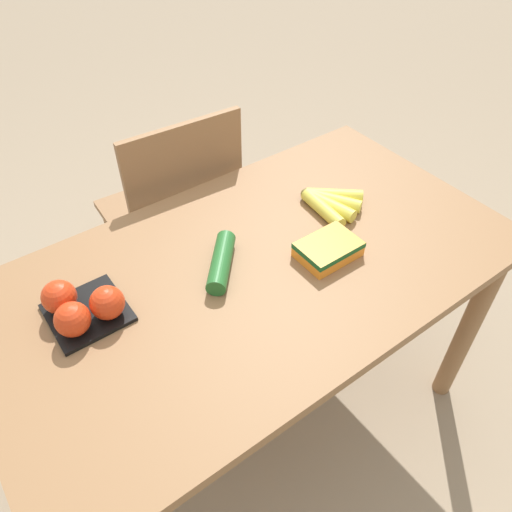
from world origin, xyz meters
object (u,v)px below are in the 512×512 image
Objects in this scene: banana_bunch at (329,202)px; cucumber_near at (221,262)px; chair at (176,218)px; tomato_pack at (81,307)px; carrot_bag at (328,248)px.

cucumber_near is at bearing -175.91° from banana_bunch.
chair is at bearing 75.25° from cucumber_near.
cucumber_near is (-0.38, -0.03, 0.01)m from banana_bunch.
cucumber_near is (0.33, -0.05, -0.02)m from tomato_pack.
banana_bunch is 0.20m from carrot_bag.
banana_bunch is 1.16× the size of carrot_bag.
carrot_bag is at bearing -132.96° from banana_bunch.
banana_bunch is at bearing 47.04° from carrot_bag.
carrot_bag is 0.90× the size of cucumber_near.
banana_bunch is (0.24, -0.49, 0.27)m from chair.
chair reaches higher than banana_bunch.
chair is 5.42× the size of cucumber_near.
carrot_bag is (0.57, -0.16, -0.02)m from tomato_pack.
chair is 5.45× the size of tomato_pack.
carrot_bag reaches higher than banana_bunch.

